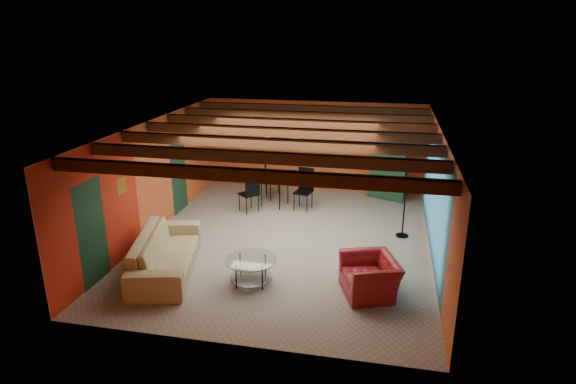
% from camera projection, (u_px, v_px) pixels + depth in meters
% --- Properties ---
extents(room, '(6.52, 8.01, 2.71)m').
position_uv_depth(room, '(287.00, 141.00, 10.74)').
color(room, gray).
rests_on(room, ground).
extents(sofa, '(1.70, 2.91, 0.80)m').
position_uv_depth(sofa, '(166.00, 252.00, 9.93)').
color(sofa, '#9A8E63').
rests_on(sofa, ground).
extents(armchair, '(1.26, 1.34, 0.70)m').
position_uv_depth(armchair, '(370.00, 276.00, 9.06)').
color(armchair, maroon).
rests_on(armchair, ground).
extents(coffee_table, '(1.12, 1.12, 0.51)m').
position_uv_depth(coffee_table, '(251.00, 271.00, 9.47)').
color(coffee_table, silver).
rests_on(coffee_table, ground).
extents(dining_table, '(2.63, 2.63, 1.15)m').
position_uv_depth(dining_table, '(275.00, 186.00, 13.54)').
color(dining_table, white).
rests_on(dining_table, ground).
extents(armoire, '(1.16, 0.87, 1.83)m').
position_uv_depth(armoire, '(387.00, 167.00, 14.11)').
color(armoire, brown).
rests_on(armoire, ground).
extents(floor_lamp, '(0.47, 0.47, 1.83)m').
position_uv_depth(floor_lamp, '(405.00, 200.00, 11.39)').
color(floor_lamp, black).
rests_on(floor_lamp, ground).
extents(ceiling_fan, '(1.50, 1.50, 0.44)m').
position_uv_depth(ceiling_fan, '(286.00, 142.00, 10.64)').
color(ceiling_fan, '#472614').
rests_on(ceiling_fan, ceiling).
extents(painting, '(1.05, 0.03, 0.65)m').
position_uv_depth(painting, '(284.00, 135.00, 14.71)').
color(painting, black).
rests_on(painting, wall_back).
extents(potted_plant, '(0.51, 0.48, 0.46)m').
position_uv_depth(potted_plant, '(390.00, 127.00, 13.74)').
color(potted_plant, '#26661E').
rests_on(potted_plant, armoire).
extents(vase, '(0.24, 0.24, 0.21)m').
position_uv_depth(vase, '(275.00, 162.00, 13.32)').
color(vase, orange).
rests_on(vase, dining_table).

